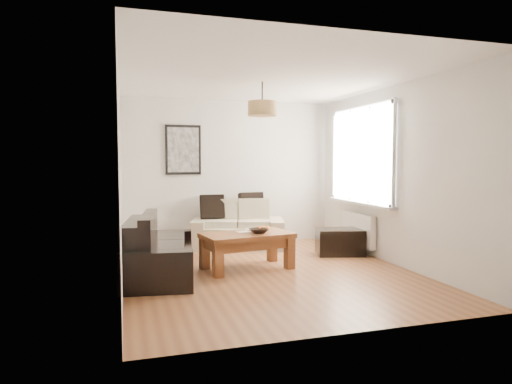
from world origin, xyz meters
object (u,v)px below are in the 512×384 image
object	(u,v)px
sofa_leather	(160,248)
ottoman	(340,242)
coffee_table	(247,251)
loveseat_cream	(238,225)

from	to	relation	value
sofa_leather	ottoman	bearing A→B (deg)	-71.69
sofa_leather	ottoman	size ratio (longest dim) A/B	2.35
coffee_table	ottoman	distance (m)	1.75
ottoman	sofa_leather	bearing A→B (deg)	-169.24
coffee_table	ottoman	size ratio (longest dim) A/B	1.69
loveseat_cream	coffee_table	xyz separation A→B (m)	(-0.26, -1.51, -0.14)
coffee_table	ottoman	world-z (taller)	coffee_table
loveseat_cream	ottoman	bearing A→B (deg)	-19.79
loveseat_cream	coffee_table	world-z (taller)	loveseat_cream
sofa_leather	ottoman	world-z (taller)	sofa_leather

